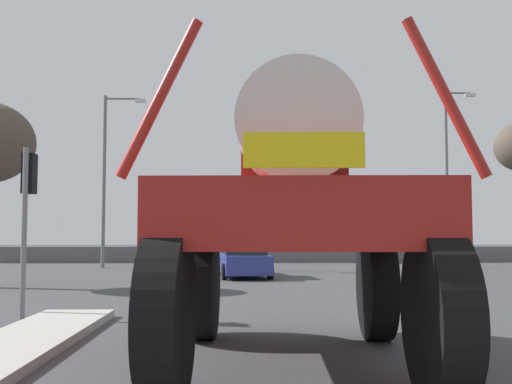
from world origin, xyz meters
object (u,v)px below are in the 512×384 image
Objects in this scene: oversize_sprayer at (295,220)px; traffic_signal_near_left at (28,194)px; traffic_signal_far_right at (174,212)px; bare_tree_far_center at (286,180)px; traffic_signal_far_left at (247,204)px; streetlight_far_left at (107,171)px; streetlight_far_right at (448,169)px; sedan_ahead at (243,258)px.

traffic_signal_near_left is (-5.13, 4.44, 0.62)m from oversize_sprayer.
traffic_signal_near_left is at bearing -95.90° from traffic_signal_far_right.
traffic_signal_far_right is 11.29m from bare_tree_far_center.
traffic_signal_far_left is 9.98m from bare_tree_far_center.
streetlight_far_left is (-3.58, 2.82, 2.10)m from traffic_signal_far_right.
traffic_signal_far_left reaches higher than traffic_signal_near_left.
streetlight_far_right reaches higher than oversize_sprayer.
traffic_signal_far_left reaches higher than traffic_signal_far_right.
sedan_ahead is 1.20× the size of traffic_signal_far_right.
oversize_sprayer is at bearing -114.33° from streetlight_far_right.
streetlight_far_left is 1.28× the size of bare_tree_far_center.
sedan_ahead is 4.79m from traffic_signal_far_right.
bare_tree_far_center is (5.71, 9.47, 2.28)m from traffic_signal_far_right.
oversize_sprayer reaches higher than sedan_ahead.
bare_tree_far_center reaches higher than traffic_signal_far_right.
streetlight_far_left is at bearing 97.18° from traffic_signal_near_left.
oversize_sprayer is 0.65× the size of streetlight_far_left.
streetlight_far_left is at bearing -144.41° from bare_tree_far_center.
bare_tree_far_center reaches higher than sedan_ahead.
streetlight_far_right reaches higher than traffic_signal_far_right.
traffic_signal_far_left is 7.57m from streetlight_far_left.
oversize_sprayer is 1.35× the size of traffic_signal_far_left.
sedan_ahead is 0.65× the size of bare_tree_far_center.
oversize_sprayer is 18.88m from traffic_signal_far_right.
oversize_sprayer is at bearing -94.15° from bare_tree_far_center.
traffic_signal_near_left is at bearing -106.93° from bare_tree_far_center.
streetlight_far_right reaches higher than sedan_ahead.
traffic_signal_far_right reaches higher than sedan_ahead.
sedan_ahead is 0.51× the size of streetlight_far_left.
sedan_ahead is 0.49× the size of streetlight_far_right.
streetlight_far_left is at bearing 21.36° from oversize_sprayer.
streetlight_far_left is 11.43m from bare_tree_far_center.
traffic_signal_far_right is at bearing -38.26° from streetlight_far_left.
streetlight_far_right reaches higher than traffic_signal_near_left.
traffic_signal_far_left is 0.47× the size of streetlight_far_right.
streetlight_far_left is 0.97× the size of streetlight_far_right.
streetlight_far_right is (14.61, 16.52, 2.26)m from traffic_signal_near_left.
streetlight_far_right is (9.47, 20.96, 2.88)m from oversize_sprayer.
streetlight_far_right is at bearing -67.96° from sedan_ahead.
traffic_signal_far_right is (1.45, 14.07, 0.06)m from traffic_signal_near_left.
streetlight_far_left reaches higher than sedan_ahead.
bare_tree_far_center reaches higher than oversize_sprayer.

